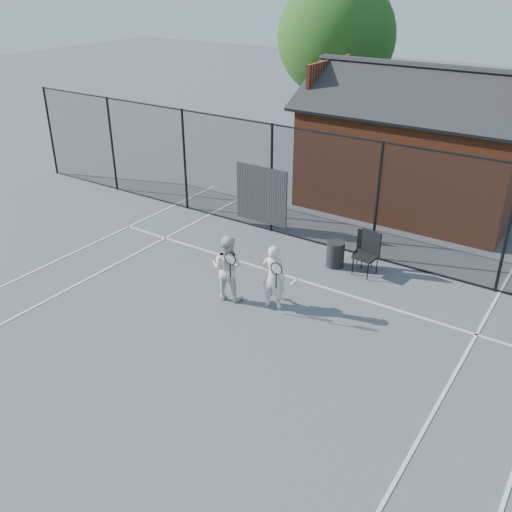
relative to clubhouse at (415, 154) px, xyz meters
The scene contains 10 objects.
ground 9.16m from the clubhouse, 93.18° to the right, with size 80.00×80.00×0.00m, color #4E5359.
court_lines 10.46m from the clubhouse, 92.77° to the right, with size 11.02×18.00×0.01m.
fence 4.09m from the clubhouse, 101.37° to the right, with size 22.04×3.00×3.00m.
clubhouse is the anchor object (origin of this frame).
tree_left 7.21m from the clubhouse, 138.01° to the left, with size 4.48×4.48×6.44m.
player_front 7.40m from the clubhouse, 92.59° to the right, with size 0.68×0.52×1.46m.
player_back 7.73m from the clubhouse, 100.30° to the right, with size 0.85×0.69×1.49m.
chair_left 5.07m from the clubhouse, 81.87° to the right, with size 0.49×0.51×1.03m, color black.
chair_right 4.84m from the clubhouse, 83.30° to the right, with size 0.44×0.46×0.92m, color black.
waste_bin 5.07m from the clubhouse, 90.95° to the right, with size 0.44×0.44×0.64m, color #262626.
Camera 1 is at (5.66, -7.27, 6.53)m, focal length 40.00 mm.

